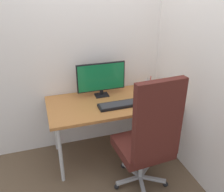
# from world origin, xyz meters

# --- Properties ---
(ground_plane) EXTENTS (8.00, 8.00, 0.00)m
(ground_plane) POSITION_xyz_m (0.00, 0.00, 0.00)
(ground_plane) COLOR brown
(wall_back) EXTENTS (3.04, 0.04, 2.80)m
(wall_back) POSITION_xyz_m (0.00, 0.38, 1.40)
(wall_back) COLOR white
(wall_back) RESTS_ON ground_plane
(wall_side_right) EXTENTS (0.04, 2.33, 2.80)m
(wall_side_right) POSITION_xyz_m (0.73, -0.23, 1.40)
(wall_side_right) COLOR white
(wall_side_right) RESTS_ON ground_plane
(desk) EXTENTS (1.41, 0.71, 0.71)m
(desk) POSITION_xyz_m (0.00, 0.00, 0.65)
(desk) COLOR #B27038
(desk) RESTS_ON ground_plane
(office_chair) EXTENTS (0.55, 0.55, 1.24)m
(office_chair) POSITION_xyz_m (0.14, -0.65, 0.63)
(office_chair) COLOR black
(office_chair) RESTS_ON ground_plane
(monitor) EXTENTS (0.56, 0.12, 0.39)m
(monitor) POSITION_xyz_m (-0.07, 0.18, 0.92)
(monitor) COLOR black
(monitor) RESTS_ON desk
(keyboard) EXTENTS (0.46, 0.16, 0.03)m
(keyboard) POSITION_xyz_m (0.05, -0.13, 0.72)
(keyboard) COLOR black
(keyboard) RESTS_ON desk
(mouse) EXTENTS (0.06, 0.08, 0.03)m
(mouse) POSITION_xyz_m (0.37, -0.17, 0.72)
(mouse) COLOR #333338
(mouse) RESTS_ON desk
(pen_holder) EXTENTS (0.10, 0.10, 0.17)m
(pen_holder) POSITION_xyz_m (0.52, 0.17, 0.76)
(pen_holder) COLOR #9EA0A5
(pen_holder) RESTS_ON desk
(notebook) EXTENTS (0.19, 0.22, 0.03)m
(notebook) POSITION_xyz_m (0.54, -0.04, 0.72)
(notebook) COLOR silver
(notebook) RESTS_ON desk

